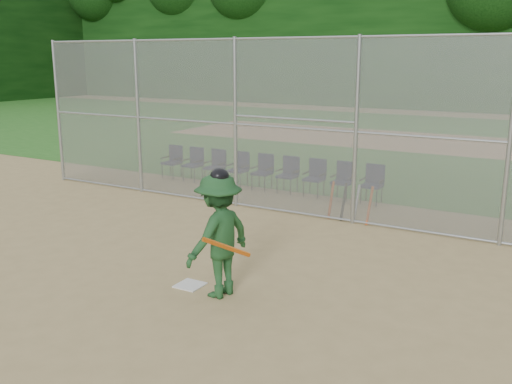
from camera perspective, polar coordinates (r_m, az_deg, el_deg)
The scene contains 17 objects.
ground at distance 8.98m, azimuth -8.10°, elevation -10.09°, with size 100.00×100.00×0.00m, color tan.
grass_strip at distance 25.23m, azimuth 17.88°, elevation 4.68°, with size 100.00×100.00×0.00m, color #25601D.
dirt_patch_far at distance 25.23m, azimuth 17.88°, elevation 4.69°, with size 24.00×24.00×0.00m, color tan.
backstop_fence at distance 12.63m, azimuth 5.70°, elevation 6.57°, with size 16.09×0.09×4.00m.
treeline at distance 27.01m, azimuth 19.71°, elevation 16.80°, with size 81.00×60.00×11.00m.
home_plate at distance 9.26m, azimuth -6.62°, elevation -9.23°, with size 0.41×0.41×0.02m, color silver.
batter_at_plate at distance 8.57m, azimuth -3.74°, elevation -4.30°, with size 1.05×1.44×1.98m.
spare_bats at distance 12.76m, azimuth 9.39°, elevation -1.06°, with size 0.96×0.38×0.83m.
chair_0 at distance 17.24m, azimuth -8.46°, elevation 2.98°, with size 0.54×0.52×0.96m, color #0E1336, non-canonical shape.
chair_1 at distance 16.77m, azimuth -6.37°, elevation 2.76°, with size 0.54×0.52×0.96m, color #0E1336, non-canonical shape.
chair_2 at distance 16.33m, azimuth -4.17°, elevation 2.52°, with size 0.54×0.52×0.96m, color #0E1336, non-canonical shape.
chair_3 at distance 15.92m, azimuth -1.85°, elevation 2.26°, with size 0.54×0.52×0.96m, color #0E1336, non-canonical shape.
chair_4 at distance 15.53m, azimuth 0.59°, elevation 1.98°, with size 0.54×0.52×0.96m, color #0E1336, non-canonical shape.
chair_5 at distance 15.18m, azimuth 3.15°, elevation 1.69°, with size 0.54×0.52×0.96m, color #0E1336, non-canonical shape.
chair_6 at distance 14.85m, azimuth 5.82°, elevation 1.38°, with size 0.54×0.52×0.96m, color #0E1336, non-canonical shape.
chair_7 at distance 14.56m, azimuth 8.61°, elevation 1.06°, with size 0.54×0.52×0.96m, color #0E1336, non-canonical shape.
chair_8 at distance 14.31m, azimuth 11.50°, elevation 0.71°, with size 0.54×0.52×0.96m, color #0E1336, non-canonical shape.
Camera 1 is at (5.14, -6.44, 3.56)m, focal length 40.00 mm.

